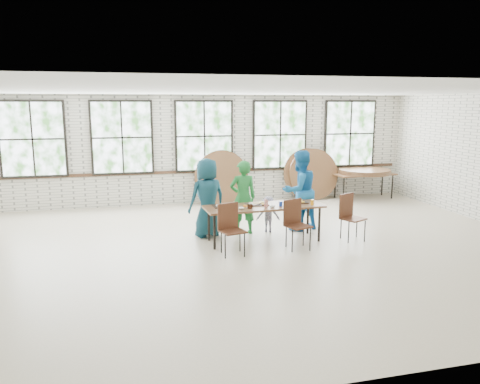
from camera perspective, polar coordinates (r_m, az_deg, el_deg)
The scene contains 13 objects.
room at distance 13.02m, azimuth -4.38°, elevation 6.60°, with size 12.00×12.00×12.00m.
dining_table at distance 9.44m, azimuth 2.94°, elevation -1.96°, with size 2.44×0.92×0.74m.
chair_near_left at distance 8.68m, azimuth -1.20°, elevation -3.98°, with size 0.51×0.50×0.95m.
chair_near_right at distance 9.09m, azimuth 6.75°, elevation -3.38°, with size 0.52×0.51×0.95m.
chair_spare at distance 9.85m, azimuth 13.22°, elevation -2.48°, with size 0.55×0.54×0.95m.
adult_teal at distance 9.79m, azimuth -4.01°, elevation -0.69°, with size 0.81×0.53×1.65m, color navy.
adult_green at distance 9.96m, azimuth 0.36°, elevation -0.67°, with size 0.58×0.38×1.59m, color #207832.
toddler at distance 10.20m, azimuth 3.46°, elevation -2.71°, with size 0.51×0.29×0.79m, color #1D1646.
adult_blue at distance 10.33m, azimuth 7.27°, elevation 0.18°, with size 0.86×0.67×1.77m, color #196BAF.
storage_table at distance 14.22m, azimuth 14.89°, elevation 1.99°, with size 1.85×0.89×0.74m.
tabletop_clutter at distance 9.43m, azimuth 3.53°, elevation -1.52°, with size 2.01×0.61×0.11m.
round_tops_stacked at distance 14.20m, azimuth 14.91°, elevation 2.46°, with size 1.50×1.50×0.13m.
round_tops_leaning at distance 13.31m, azimuth 3.36°, elevation 1.96°, with size 4.25×0.43×1.49m.
Camera 1 is at (-2.21, -8.36, 2.77)m, focal length 35.00 mm.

